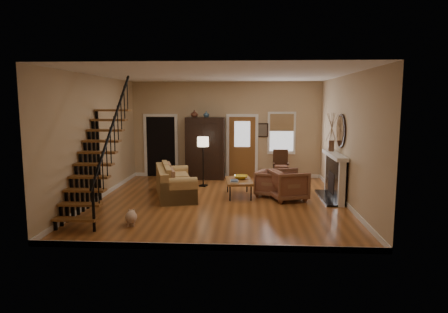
# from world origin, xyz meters

# --- Properties ---
(room) EXTENTS (7.00, 7.33, 3.30)m
(room) POSITION_xyz_m (-0.41, 1.76, 1.51)
(room) COLOR #9B5827
(room) RESTS_ON ground
(staircase) EXTENTS (0.94, 2.80, 3.20)m
(staircase) POSITION_xyz_m (-2.78, -1.30, 1.60)
(staircase) COLOR brown
(staircase) RESTS_ON ground
(fireplace) EXTENTS (0.33, 1.95, 2.30)m
(fireplace) POSITION_xyz_m (3.13, 0.50, 0.74)
(fireplace) COLOR black
(fireplace) RESTS_ON ground
(armoire) EXTENTS (1.30, 0.60, 2.10)m
(armoire) POSITION_xyz_m (-0.70, 3.15, 1.05)
(armoire) COLOR black
(armoire) RESTS_ON ground
(vase_a) EXTENTS (0.24, 0.24, 0.25)m
(vase_a) POSITION_xyz_m (-1.05, 3.05, 2.22)
(vase_a) COLOR #4C2619
(vase_a) RESTS_ON armoire
(vase_b) EXTENTS (0.20, 0.20, 0.21)m
(vase_b) POSITION_xyz_m (-0.65, 3.05, 2.21)
(vase_b) COLOR #334C60
(vase_b) RESTS_ON armoire
(sofa) EXTENTS (1.49, 2.35, 0.81)m
(sofa) POSITION_xyz_m (-1.26, 0.51, 0.41)
(sofa) COLOR tan
(sofa) RESTS_ON ground
(coffee_table) EXTENTS (0.83, 1.27, 0.46)m
(coffee_table) POSITION_xyz_m (0.50, 0.63, 0.23)
(coffee_table) COLOR brown
(coffee_table) RESTS_ON ground
(bowl) EXTENTS (0.41, 0.41, 0.10)m
(bowl) POSITION_xyz_m (0.55, 0.78, 0.51)
(bowl) COLOR gold
(bowl) RESTS_ON coffee_table
(books) EXTENTS (0.22, 0.30, 0.06)m
(books) POSITION_xyz_m (0.38, 0.33, 0.49)
(books) COLOR beige
(books) RESTS_ON coffee_table
(armchair_left) EXTENTS (1.12, 1.10, 0.82)m
(armchair_left) POSITION_xyz_m (1.84, 0.28, 0.41)
(armchair_left) COLOR brown
(armchair_left) RESTS_ON ground
(armchair_right) EXTENTS (1.01, 1.00, 0.72)m
(armchair_right) POSITION_xyz_m (1.41, 0.70, 0.36)
(armchair_right) COLOR brown
(armchair_right) RESTS_ON ground
(floor_lamp) EXTENTS (0.44, 0.44, 1.54)m
(floor_lamp) POSITION_xyz_m (-0.64, 1.91, 0.77)
(floor_lamp) COLOR black
(floor_lamp) RESTS_ON ground
(side_chair) EXTENTS (0.54, 0.54, 1.02)m
(side_chair) POSITION_xyz_m (1.85, 2.95, 0.51)
(side_chair) COLOR #3E2313
(side_chair) RESTS_ON ground
(dog) EXTENTS (0.35, 0.48, 0.32)m
(dog) POSITION_xyz_m (-1.74, -2.15, 0.16)
(dog) COLOR #D4AF91
(dog) RESTS_ON ground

